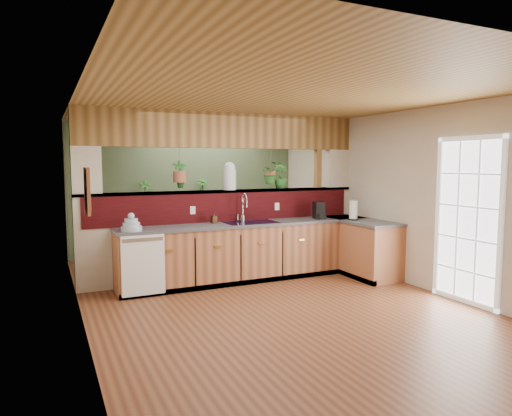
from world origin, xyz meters
name	(u,v)px	position (x,y,z in m)	size (l,w,h in m)	color
ground	(264,298)	(0.00, 0.00, 0.00)	(4.60, 7.00, 0.01)	brown
ceiling	(264,103)	(0.00, 0.00, 2.60)	(4.60, 7.00, 0.01)	brown
wall_back	(188,189)	(0.00, 3.50, 1.30)	(4.60, 0.02, 2.60)	beige
wall_front	(506,244)	(0.00, -3.50, 1.30)	(4.60, 0.02, 2.60)	beige
wall_left	(79,209)	(-2.30, 0.00, 1.30)	(0.02, 7.00, 2.60)	beige
wall_right	(398,197)	(2.30, 0.00, 1.30)	(0.02, 7.00, 2.60)	beige
pass_through_partition	(229,202)	(0.03, 1.35, 1.19)	(4.60, 0.21, 2.60)	beige
pass_through_ledge	(227,191)	(0.00, 1.35, 1.37)	(4.60, 0.21, 0.04)	brown
header_beam	(227,131)	(0.00, 1.35, 2.33)	(4.60, 0.15, 0.55)	brown
sage_backwall	(188,189)	(0.00, 3.48, 1.30)	(4.55, 0.02, 2.55)	#4D6343
countertop	(287,249)	(0.84, 0.87, 0.45)	(4.14, 1.52, 0.90)	brown
dishwasher	(143,265)	(-1.48, 0.66, 0.46)	(0.58, 0.03, 0.82)	white
navy_sink	(251,227)	(0.25, 0.98, 0.82)	(0.82, 0.50, 0.18)	black
french_door	(467,223)	(2.27, -1.30, 1.05)	(0.06, 1.02, 2.16)	white
framed_print	(87,191)	(-2.27, -0.80, 1.55)	(0.04, 0.35, 0.45)	brown
faucet	(244,206)	(0.19, 1.13, 1.14)	(0.20, 0.20, 0.45)	#B7B7B2
dish_stack	(131,225)	(-1.59, 0.85, 0.98)	(0.28, 0.28, 0.25)	#A2B7D2
soap_dispenser	(214,218)	(-0.31, 1.11, 0.98)	(0.08, 0.08, 0.17)	#322012
coffee_maker	(319,211)	(1.46, 0.92, 1.03)	(0.15, 0.25, 0.28)	black
paper_towel	(353,211)	(1.87, 0.55, 1.05)	(0.16, 0.16, 0.33)	black
glass_jar	(230,176)	(0.05, 1.35, 1.61)	(0.20, 0.20, 0.44)	silver
ledge_plant_right	(281,177)	(0.97, 1.35, 1.59)	(0.23, 0.23, 0.40)	#22571E
hanging_plant_a	(180,165)	(-0.77, 1.35, 1.78)	(0.24, 0.20, 0.55)	brown
hanging_plant_b	(271,163)	(0.78, 1.35, 1.81)	(0.35, 0.31, 0.51)	brown
shelving_console	(178,230)	(-0.29, 3.25, 0.50)	(1.63, 0.43, 1.08)	black
shelf_plant_a	(145,192)	(-0.91, 3.25, 1.27)	(0.24, 0.16, 0.46)	#22571E
shelf_plant_b	(202,190)	(0.21, 3.25, 1.28)	(0.26, 0.26, 0.47)	#22571E
floor_plant	(242,237)	(0.80, 2.59, 0.39)	(0.70, 0.61, 0.78)	#22571E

